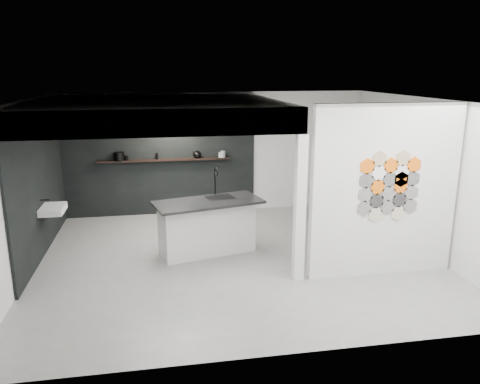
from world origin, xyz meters
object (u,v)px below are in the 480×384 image
object	(u,v)px
kitchen_island	(207,226)
glass_bowl	(222,155)
kettle	(197,154)
glass_vase	(223,154)
partition_panel	(385,191)
wall_basin	(53,209)
utensil_cup	(127,158)
bottle_dark	(157,156)
stockpot	(119,156)

from	to	relation	value
kitchen_island	glass_bowl	world-z (taller)	kitchen_island
kettle	glass_vase	xyz separation A→B (m)	(0.60, 0.00, -0.01)
kitchen_island	kettle	size ratio (longest dim) A/B	10.54
glass_vase	glass_bowl	bearing A→B (deg)	180.00
partition_panel	glass_bowl	distance (m)	4.40
wall_basin	kitchen_island	world-z (taller)	kitchen_island
kitchen_island	kettle	world-z (taller)	kitchen_island
kitchen_island	kettle	distance (m)	2.64
partition_panel	utensil_cup	distance (m)	5.75
wall_basin	partition_panel	bearing A→B (deg)	-18.23
kettle	bottle_dark	xyz separation A→B (m)	(-0.91, 0.00, -0.01)
partition_panel	bottle_dark	size ratio (longest dim) A/B	19.75
kitchen_island	bottle_dark	size ratio (longest dim) A/B	14.52
partition_panel	kitchen_island	distance (m)	3.18
stockpot	kitchen_island	bearing A→B (deg)	-55.81
stockpot	utensil_cup	xyz separation A→B (m)	(0.16, 0.00, -0.04)
glass_vase	bottle_dark	size ratio (longest dim) A/B	1.04
stockpot	glass_bowl	size ratio (longest dim) A/B	1.44
kettle	glass_bowl	size ratio (longest dim) A/B	1.22
kitchen_island	utensil_cup	bearing A→B (deg)	107.52
glass_bowl	utensil_cup	bearing A→B (deg)	180.00
partition_panel	bottle_dark	xyz separation A→B (m)	(-3.59, 3.87, -0.01)
glass_bowl	bottle_dark	bearing A→B (deg)	180.00
wall_basin	glass_bowl	world-z (taller)	glass_bowl
glass_vase	bottle_dark	distance (m)	1.51
partition_panel	stockpot	xyz separation A→B (m)	(-4.42, 3.87, 0.01)
partition_panel	utensil_cup	size ratio (longest dim) A/B	27.62
glass_bowl	glass_vase	xyz separation A→B (m)	(0.03, 0.00, 0.02)
stockpot	glass_vase	xyz separation A→B (m)	(2.34, 0.00, -0.02)
glass_bowl	glass_vase	distance (m)	0.03
wall_basin	stockpot	xyz separation A→B (m)	(1.05, 2.07, 0.56)
partition_panel	stockpot	bearing A→B (deg)	138.81
partition_panel	wall_basin	xyz separation A→B (m)	(-5.46, 1.80, -0.55)
stockpot	utensil_cup	bearing A→B (deg)	0.00
partition_panel	kitchen_island	size ratio (longest dim) A/B	1.36
bottle_dark	utensil_cup	bearing A→B (deg)	180.00
partition_panel	utensil_cup	bearing A→B (deg)	137.76
kitchen_island	stockpot	distance (m)	3.14
kitchen_island	glass_bowl	size ratio (longest dim) A/B	12.81
wall_basin	glass_vase	size ratio (longest dim) A/B	4.06
partition_panel	stockpot	size ratio (longest dim) A/B	12.10
bottle_dark	utensil_cup	distance (m)	0.67
wall_basin	utensil_cup	xyz separation A→B (m)	(1.21, 2.07, 0.52)
stockpot	glass_bowl	xyz separation A→B (m)	(2.32, 0.00, -0.04)
bottle_dark	kitchen_island	bearing A→B (deg)	-70.93
glass_vase	utensil_cup	size ratio (longest dim) A/B	1.46
kitchen_island	glass_bowl	bearing A→B (deg)	61.89
utensil_cup	glass_bowl	bearing A→B (deg)	0.00
stockpot	bottle_dark	world-z (taller)	stockpot
partition_panel	stockpot	world-z (taller)	partition_panel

